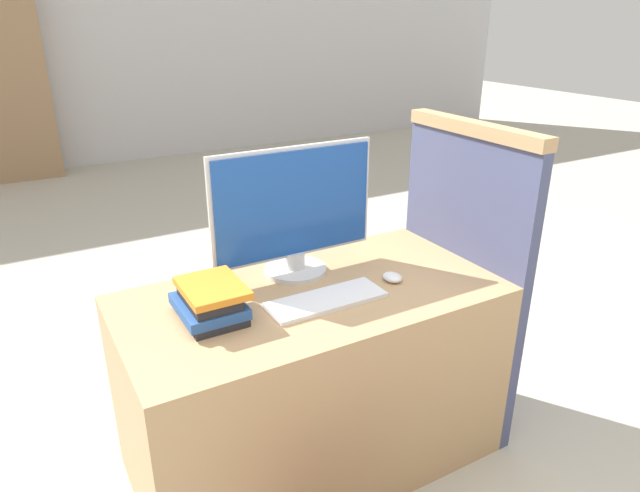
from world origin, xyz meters
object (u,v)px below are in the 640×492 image
(mouse, at_px, (392,277))
(book_stack, at_px, (210,302))
(monitor, at_px, (294,212))
(keyboard, at_px, (326,300))

(mouse, relative_size, book_stack, 0.33)
(monitor, height_order, book_stack, monitor)
(keyboard, height_order, mouse, mouse)
(keyboard, xyz_separation_m, mouse, (0.29, 0.02, 0.01))
(keyboard, distance_m, mouse, 0.29)
(mouse, bearing_deg, keyboard, -175.40)
(keyboard, xyz_separation_m, book_stack, (-0.37, 0.09, 0.05))
(mouse, height_order, book_stack, book_stack)
(monitor, relative_size, book_stack, 2.60)
(keyboard, relative_size, book_stack, 1.67)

